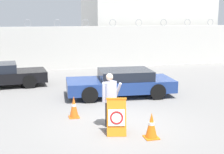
{
  "coord_description": "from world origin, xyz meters",
  "views": [
    {
      "loc": [
        -2.65,
        -9.48,
        3.49
      ],
      "look_at": [
        0.36,
        2.06,
        1.16
      ],
      "focal_mm": 50.0,
      "sensor_mm": 36.0,
      "label": 1
    }
  ],
  "objects_px": {
    "traffic_cone_mid": "(74,107)",
    "traffic_cone_near": "(151,126)",
    "security_guard": "(110,97)",
    "barricade_sign": "(116,116)",
    "parked_car_rear_sedan": "(121,82)"
  },
  "relations": [
    {
      "from": "security_guard",
      "to": "traffic_cone_mid",
      "type": "xyz_separation_m",
      "value": [
        -1.0,
        1.15,
        -0.57
      ]
    },
    {
      "from": "traffic_cone_mid",
      "to": "parked_car_rear_sedan",
      "type": "distance_m",
      "value": 3.52
    },
    {
      "from": "traffic_cone_near",
      "to": "barricade_sign",
      "type": "bearing_deg",
      "value": 144.76
    },
    {
      "from": "traffic_cone_near",
      "to": "traffic_cone_mid",
      "type": "height_order",
      "value": "traffic_cone_mid"
    },
    {
      "from": "traffic_cone_near",
      "to": "parked_car_rear_sedan",
      "type": "relative_size",
      "value": 0.16
    },
    {
      "from": "barricade_sign",
      "to": "security_guard",
      "type": "relative_size",
      "value": 0.64
    },
    {
      "from": "barricade_sign",
      "to": "traffic_cone_mid",
      "type": "xyz_separation_m",
      "value": [
        -1.04,
        1.81,
        -0.16
      ]
    },
    {
      "from": "traffic_cone_mid",
      "to": "barricade_sign",
      "type": "bearing_deg",
      "value": -60.2
    },
    {
      "from": "barricade_sign",
      "to": "traffic_cone_near",
      "type": "distance_m",
      "value": 1.09
    },
    {
      "from": "traffic_cone_near",
      "to": "traffic_cone_mid",
      "type": "distance_m",
      "value": 3.1
    },
    {
      "from": "barricade_sign",
      "to": "security_guard",
      "type": "distance_m",
      "value": 0.78
    },
    {
      "from": "traffic_cone_mid",
      "to": "traffic_cone_near",
      "type": "bearing_deg",
      "value": -51.75
    },
    {
      "from": "security_guard",
      "to": "traffic_cone_mid",
      "type": "height_order",
      "value": "security_guard"
    },
    {
      "from": "security_guard",
      "to": "parked_car_rear_sedan",
      "type": "height_order",
      "value": "security_guard"
    },
    {
      "from": "security_guard",
      "to": "parked_car_rear_sedan",
      "type": "bearing_deg",
      "value": 36.59
    }
  ]
}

